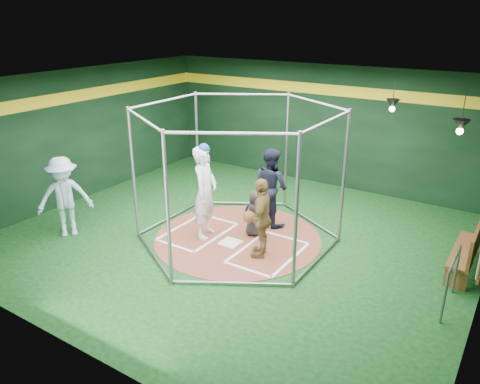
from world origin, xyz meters
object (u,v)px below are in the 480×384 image
Objects in this scene: batter_figure at (205,192)px; visitor_leopard at (262,218)px; dugout_bench at (470,247)px; umpire at (271,186)px.

batter_figure is 1.56m from visitor_leopard.
dugout_bench is at bearing 16.19° from batter_figure.
umpire reaches higher than visitor_leopard.
batter_figure reaches higher than umpire.
batter_figure reaches higher than visitor_leopard.
visitor_leopard is at bearing 132.89° from umpire.
dugout_bench is (4.42, 0.13, -0.42)m from umpire.
visitor_leopard is 0.91× the size of umpire.
visitor_leopard is 1.66m from umpire.
batter_figure is 5.56m from dugout_bench.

